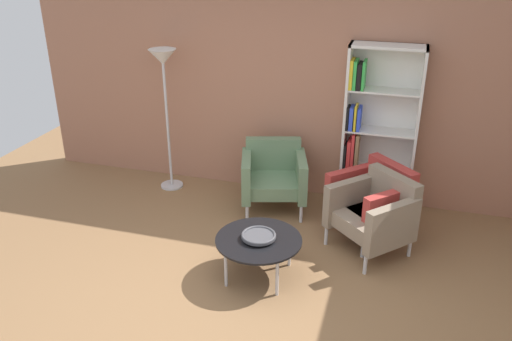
# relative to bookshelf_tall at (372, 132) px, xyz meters

# --- Properties ---
(ground_plane) EXTENTS (8.32, 8.32, 0.00)m
(ground_plane) POSITION_rel_bookshelf_tall_xyz_m (-1.01, -2.25, -0.92)
(ground_plane) COLOR olive
(brick_back_panel) EXTENTS (6.40, 0.12, 2.90)m
(brick_back_panel) POSITION_rel_bookshelf_tall_xyz_m (-1.01, 0.21, 0.53)
(brick_back_panel) COLOR #A87056
(brick_back_panel) RESTS_ON ground_plane
(bookshelf_tall) EXTENTS (0.80, 0.30, 1.90)m
(bookshelf_tall) POSITION_rel_bookshelf_tall_xyz_m (0.00, 0.00, 0.00)
(bookshelf_tall) COLOR silver
(bookshelf_tall) RESTS_ON ground_plane
(coffee_table_low) EXTENTS (0.80, 0.80, 0.40)m
(coffee_table_low) POSITION_rel_bookshelf_tall_xyz_m (-0.83, -1.69, -0.55)
(coffee_table_low) COLOR black
(coffee_table_low) RESTS_ON ground_plane
(decorative_bowl) EXTENTS (0.32, 0.32, 0.05)m
(decorative_bowl) POSITION_rel_bookshelf_tall_xyz_m (-0.83, -1.69, -0.49)
(decorative_bowl) COLOR #4C4C51
(decorative_bowl) RESTS_ON coffee_table_low
(armchair_near_window) EXTENTS (0.86, 0.82, 0.78)m
(armchair_near_window) POSITION_rel_bookshelf_tall_xyz_m (-1.04, -0.35, -0.51)
(armchair_near_window) COLOR slate
(armchair_near_window) RESTS_ON ground_plane
(armchair_corner_red) EXTENTS (0.95, 0.95, 0.78)m
(armchair_corner_red) POSITION_rel_bookshelf_tall_xyz_m (0.15, -0.92, -0.51)
(armchair_corner_red) COLOR gray
(armchair_corner_red) RESTS_ON ground_plane
(armchair_spare_guest) EXTENTS (0.95, 0.95, 0.78)m
(armchair_spare_guest) POSITION_rel_bookshelf_tall_xyz_m (0.12, -0.65, -0.51)
(armchair_spare_guest) COLOR #B73833
(armchair_spare_guest) RESTS_ON ground_plane
(floor_lamp_torchiere) EXTENTS (0.32, 0.32, 1.74)m
(floor_lamp_torchiere) POSITION_rel_bookshelf_tall_xyz_m (-2.42, -0.18, 0.52)
(floor_lamp_torchiere) COLOR silver
(floor_lamp_torchiere) RESTS_ON ground_plane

